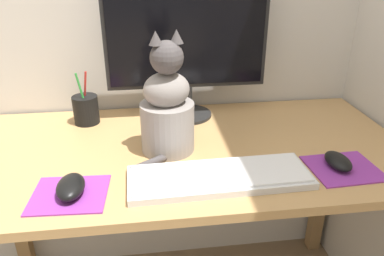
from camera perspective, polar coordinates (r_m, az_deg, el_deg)
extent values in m
cube|color=tan|center=(1.12, -1.38, -3.49)|extent=(1.34, 0.65, 0.02)
cube|color=olive|center=(1.63, -25.36, -10.81)|extent=(0.05, 0.05, 0.69)
cube|color=olive|center=(1.71, 19.26, -7.94)|extent=(0.05, 0.05, 0.69)
cylinder|color=black|center=(1.32, -0.74, 2.10)|extent=(0.17, 0.17, 0.01)
cylinder|color=black|center=(1.30, -0.76, 4.30)|extent=(0.04, 0.04, 0.10)
cube|color=black|center=(1.24, -0.82, 14.00)|extent=(0.53, 0.02, 0.35)
cube|color=black|center=(1.23, -0.76, 13.91)|extent=(0.51, 0.00, 0.32)
cube|color=silver|center=(0.95, 4.23, -7.52)|extent=(0.46, 0.17, 0.02)
cube|color=white|center=(0.95, 4.25, -6.91)|extent=(0.44, 0.15, 0.01)
cube|color=purple|center=(0.95, -18.14, -9.59)|extent=(0.18, 0.16, 0.00)
cube|color=purple|center=(1.08, 22.07, -5.71)|extent=(0.19, 0.17, 0.00)
ellipsoid|color=black|center=(0.94, -18.00, -8.51)|extent=(0.07, 0.11, 0.04)
ellipsoid|color=black|center=(1.07, 21.37, -4.72)|extent=(0.06, 0.10, 0.03)
cylinder|color=gray|center=(1.07, -3.74, 0.17)|extent=(0.18, 0.18, 0.14)
ellipsoid|color=gray|center=(1.03, -3.91, 5.84)|extent=(0.15, 0.14, 0.10)
sphere|color=#474242|center=(0.99, -3.87, 10.66)|extent=(0.11, 0.11, 0.09)
cone|color=#474242|center=(0.97, -5.57, 13.51)|extent=(0.04, 0.04, 0.04)
cone|color=#474242|center=(0.99, -2.38, 13.79)|extent=(0.04, 0.04, 0.04)
cylinder|color=#474242|center=(1.03, -4.58, -4.63)|extent=(0.18, 0.13, 0.02)
cylinder|color=black|center=(1.30, -15.85, 2.71)|extent=(0.08, 0.08, 0.09)
cylinder|color=green|center=(1.27, -16.43, 4.99)|extent=(0.03, 0.01, 0.14)
cylinder|color=red|center=(1.28, -15.99, 5.34)|extent=(0.03, 0.02, 0.14)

